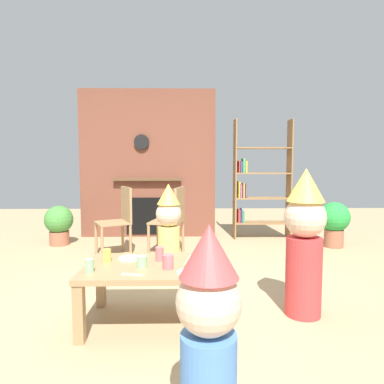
# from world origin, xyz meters

# --- Properties ---
(ground_plane) EXTENTS (12.00, 12.00, 0.00)m
(ground_plane) POSITION_xyz_m (0.00, 0.00, 0.00)
(ground_plane) COLOR tan
(brick_fireplace_feature) EXTENTS (2.20, 0.28, 2.40)m
(brick_fireplace_feature) POSITION_xyz_m (-0.53, 2.60, 1.19)
(brick_fireplace_feature) COLOR brown
(brick_fireplace_feature) RESTS_ON ground_plane
(bookshelf) EXTENTS (0.90, 0.28, 1.90)m
(bookshelf) POSITION_xyz_m (1.24, 2.40, 0.88)
(bookshelf) COLOR olive
(bookshelf) RESTS_ON ground_plane
(coffee_table) EXTENTS (0.91, 0.68, 0.45)m
(coffee_table) POSITION_xyz_m (-0.22, -0.49, 0.37)
(coffee_table) COLOR #9E7A51
(coffee_table) RESTS_ON ground_plane
(paper_cup_near_left) EXTENTS (0.08, 0.08, 0.09)m
(paper_cup_near_left) POSITION_xyz_m (-0.24, -0.56, 0.49)
(paper_cup_near_left) COLOR #8CD18C
(paper_cup_near_left) RESTS_ON coffee_table
(paper_cup_near_right) EXTENTS (0.06, 0.06, 0.10)m
(paper_cup_near_right) POSITION_xyz_m (-0.52, -0.41, 0.50)
(paper_cup_near_right) COLOR #F2CC4C
(paper_cup_near_right) RESTS_ON coffee_table
(paper_cup_center) EXTENTS (0.08, 0.08, 0.10)m
(paper_cup_center) POSITION_xyz_m (-0.04, -0.59, 0.50)
(paper_cup_center) COLOR #E5666B
(paper_cup_center) RESTS_ON coffee_table
(paper_cup_far_left) EXTENTS (0.06, 0.06, 0.09)m
(paper_cup_far_left) POSITION_xyz_m (-0.59, -0.66, 0.49)
(paper_cup_far_left) COLOR #8CD18C
(paper_cup_far_left) RESTS_ON coffee_table
(paper_cup_far_right) EXTENTS (0.07, 0.07, 0.11)m
(paper_cup_far_right) POSITION_xyz_m (-0.12, -0.39, 0.50)
(paper_cup_far_right) COLOR #E5666B
(paper_cup_far_right) RESTS_ON coffee_table
(paper_plate_front) EXTENTS (0.17, 0.17, 0.01)m
(paper_plate_front) POSITION_xyz_m (-0.36, -0.34, 0.45)
(paper_plate_front) COLOR white
(paper_plate_front) RESTS_ON coffee_table
(paper_plate_rear) EXTENTS (0.18, 0.18, 0.01)m
(paper_plate_rear) POSITION_xyz_m (0.12, -0.69, 0.45)
(paper_plate_rear) COLOR white
(paper_plate_rear) RESTS_ON coffee_table
(birthday_cake_slice) EXTENTS (0.10, 0.10, 0.07)m
(birthday_cake_slice) POSITION_xyz_m (0.12, -0.47, 0.48)
(birthday_cake_slice) COLOR #EAC68C
(birthday_cake_slice) RESTS_ON coffee_table
(table_fork) EXTENTS (0.15, 0.05, 0.01)m
(table_fork) POSITION_xyz_m (-0.28, -0.72, 0.45)
(table_fork) COLOR silver
(table_fork) RESTS_ON coffee_table
(child_with_cone_hat) EXTENTS (0.27, 0.27, 0.97)m
(child_with_cone_hat) POSITION_xyz_m (0.18, -1.67, 0.51)
(child_with_cone_hat) COLOR #4C7FC6
(child_with_cone_hat) RESTS_ON ground_plane
(child_in_pink) EXTENTS (0.32, 0.32, 1.17)m
(child_in_pink) POSITION_xyz_m (1.02, -0.39, 0.62)
(child_in_pink) COLOR #D13838
(child_in_pink) RESTS_ON ground_plane
(child_by_the_chairs) EXTENTS (0.27, 0.27, 0.99)m
(child_by_the_chairs) POSITION_xyz_m (-0.10, 0.61, 0.52)
(child_by_the_chairs) COLOR #E0CC66
(child_by_the_chairs) RESTS_ON ground_plane
(dining_chair_left) EXTENTS (0.54, 0.54, 0.90)m
(dining_chair_left) POSITION_xyz_m (-0.78, 1.40, 0.51)
(dining_chair_left) COLOR #9E7A51
(dining_chair_left) RESTS_ON ground_plane
(dining_chair_middle) EXTENTS (0.49, 0.49, 0.90)m
(dining_chair_middle) POSITION_xyz_m (-0.08, 1.39, 0.51)
(dining_chair_middle) COLOR #9E7A51
(dining_chair_middle) RESTS_ON ground_plane
(potted_plant_tall) EXTENTS (0.43, 0.43, 0.65)m
(potted_plant_tall) POSITION_xyz_m (2.23, 1.78, 0.38)
(potted_plant_tall) COLOR #9E5B42
(potted_plant_tall) RESTS_ON ground_plane
(potted_plant_short) EXTENTS (0.41, 0.41, 0.59)m
(potted_plant_short) POSITION_xyz_m (-1.79, 1.98, 0.33)
(potted_plant_short) COLOR #9E5B42
(potted_plant_short) RESTS_ON ground_plane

